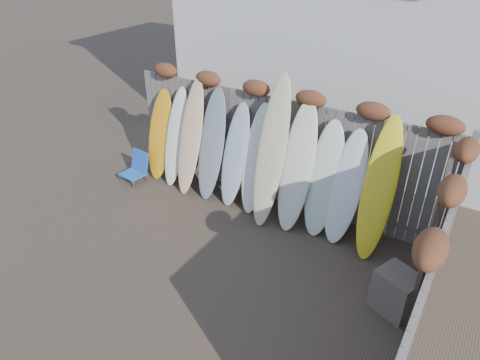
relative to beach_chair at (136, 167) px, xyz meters
The scene contains 17 objects.
ground 3.12m from the beach_chair, 30.11° to the right, with size 80.00×80.00×0.00m, color #493A2D.
back_fence 3.01m from the beach_chair, 16.91° to the left, with size 6.05×0.28×2.24m.
right_fence 5.89m from the beach_chair, 12.95° to the right, with size 0.28×4.40×2.24m.
beach_chair is the anchor object (origin of this frame).
wooden_crate 5.40m from the beach_chair, ahead, with size 0.53×0.44×0.61m, color brown.
lattice_panel 5.58m from the beach_chair, ahead, with size 0.06×1.36×2.05m, color brown.
surfboard_0 0.82m from the beach_chair, 58.14° to the left, with size 0.54×0.07×1.83m, color orange.
surfboard_1 1.07m from the beach_chair, 31.42° to the left, with size 0.46×0.07×1.96m, color white.
surfboard_2 1.44m from the beach_chair, 18.01° to the left, with size 0.47×0.07×2.22m, color #F1D68F.
surfboard_3 1.80m from the beach_chair, 15.03° to the left, with size 0.50×0.07×2.11m, color slate.
surfboard_4 2.23m from the beach_chair, 11.88° to the left, with size 0.48×0.07×1.92m, color #9BAFBA.
surfboard_5 2.65m from the beach_chair, 10.11° to the left, with size 0.48×0.07×1.99m, color white.
surfboard_6 3.05m from the beach_chair, ahead, with size 0.49×0.07×2.60m, color beige.
surfboard_7 3.44m from the beach_chair, ahead, with size 0.54×0.07×2.23m, color silver.
surfboard_8 3.86m from the beach_chair, ahead, with size 0.55×0.07×1.96m, color silver.
surfboard_9 4.22m from the beach_chair, ahead, with size 0.53×0.07×1.91m, color white.
surfboard_10 4.75m from the beach_chair, ahead, with size 0.48×0.07×2.25m, color yellow.
Camera 1 is at (3.08, -3.73, 4.43)m, focal length 32.00 mm.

